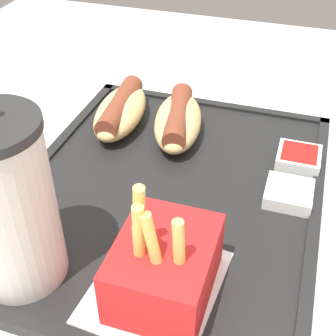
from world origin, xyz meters
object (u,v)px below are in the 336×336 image
Objects in this scene: sauce_cup_mayo at (289,193)px; sauce_cup_ketchup at (299,157)px; hot_dog_near at (178,120)px; soda_cup at (6,205)px; hot_dog_far at (121,110)px; fries_carton at (164,267)px.

sauce_cup_mayo and sauce_cup_ketchup have the same top height.
hot_dog_near is 0.17m from sauce_cup_mayo.
sauce_cup_mayo is (0.17, -0.21, -0.07)m from soda_cup.
hot_dog_far is at bearing 90.00° from hot_dog_near.
soda_cup is 1.60× the size of fries_carton.
soda_cup is 0.28m from sauce_cup_mayo.
sauce_cup_mayo is 0.07m from sauce_cup_ketchup.
hot_dog_near is at bearing -90.00° from hot_dog_far.
hot_dog_far is 0.97× the size of hot_dog_near.
fries_carton is 2.44× the size of sauce_cup_ketchup.
soda_cup is at bearing -177.78° from hot_dog_far.
fries_carton is 2.44× the size of sauce_cup_mayo.
hot_dog_far is 0.08m from hot_dog_near.
hot_dog_far is 0.27m from fries_carton.
sauce_cup_ketchup is (0.07, -0.00, 0.00)m from sauce_cup_mayo.
sauce_cup_ketchup is (-0.01, -0.15, -0.01)m from hot_dog_near.
soda_cup reaches higher than sauce_cup_ketchup.
fries_carton is 0.24m from sauce_cup_ketchup.
fries_carton is 0.18m from sauce_cup_mayo.
soda_cup is 0.14m from fries_carton.
hot_dog_far reaches higher than sauce_cup_ketchup.
soda_cup is 0.27m from hot_dog_near.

